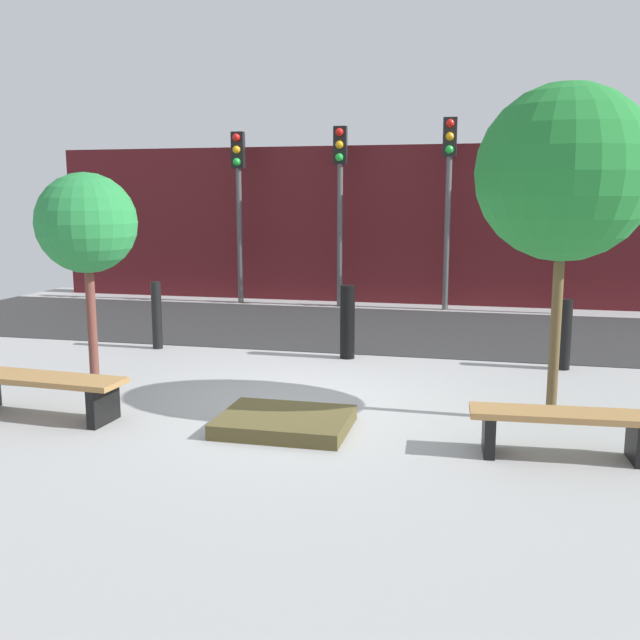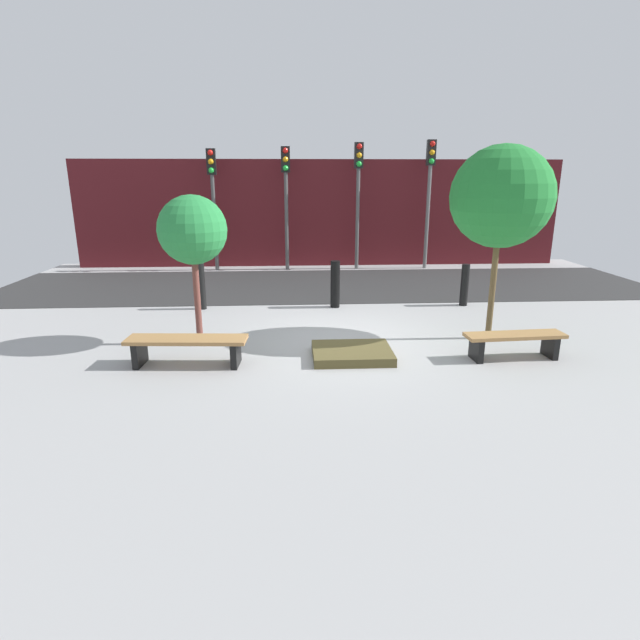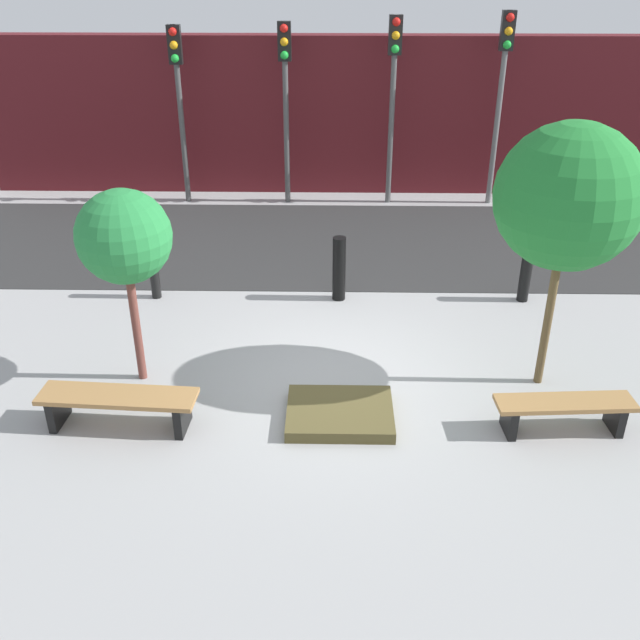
# 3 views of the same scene
# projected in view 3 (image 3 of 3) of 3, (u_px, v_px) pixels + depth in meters

# --- Properties ---
(ground_plane) EXTENTS (18.00, 18.00, 0.00)m
(ground_plane) POSITION_uv_depth(u_px,v_px,m) (339.00, 378.00, 9.76)
(ground_plane) COLOR #9E9E9E
(road_strip) EXTENTS (18.00, 4.48, 0.01)m
(road_strip) POSITION_uv_depth(u_px,v_px,m) (338.00, 243.00, 14.12)
(road_strip) COLOR #2D2D2D
(road_strip) RESTS_ON ground
(building_facade) EXTENTS (16.20, 0.50, 3.49)m
(building_facade) POSITION_uv_depth(u_px,v_px,m) (338.00, 116.00, 16.35)
(building_facade) COLOR #511419
(building_facade) RESTS_ON ground
(bench_left) EXTENTS (1.94, 0.60, 0.46)m
(bench_left) POSITION_uv_depth(u_px,v_px,m) (118.00, 403.00, 8.65)
(bench_left) COLOR black
(bench_left) RESTS_ON ground
(bench_right) EXTENTS (1.69, 0.50, 0.44)m
(bench_right) POSITION_uv_depth(u_px,v_px,m) (564.00, 409.00, 8.57)
(bench_right) COLOR black
(bench_right) RESTS_ON ground
(planter_bed) EXTENTS (1.32, 1.05, 0.15)m
(planter_bed) POSITION_uv_depth(u_px,v_px,m) (340.00, 413.00, 8.90)
(planter_bed) COLOR brown
(planter_bed) RESTS_ON ground
(tree_behind_left_bench) EXTENTS (1.20, 1.20, 2.66)m
(tree_behind_left_bench) POSITION_uv_depth(u_px,v_px,m) (124.00, 238.00, 8.82)
(tree_behind_left_bench) COLOR brown
(tree_behind_left_bench) RESTS_ON ground
(tree_behind_right_bench) EXTENTS (1.79, 1.79, 3.50)m
(tree_behind_right_bench) POSITION_uv_depth(u_px,v_px,m) (569.00, 197.00, 8.47)
(tree_behind_right_bench) COLOR brown
(tree_behind_right_bench) RESTS_ON ground
(bollard_far_left) EXTENTS (0.16, 0.16, 1.06)m
(bollard_far_left) POSITION_uv_depth(u_px,v_px,m) (154.00, 268.00, 11.73)
(bollard_far_left) COLOR black
(bollard_far_left) RESTS_ON ground
(bollard_left) EXTENTS (0.22, 0.22, 1.09)m
(bollard_left) POSITION_uv_depth(u_px,v_px,m) (339.00, 269.00, 11.67)
(bollard_left) COLOR black
(bollard_left) RESTS_ON ground
(bollard_center) EXTENTS (0.19, 0.19, 0.98)m
(bollard_center) POSITION_uv_depth(u_px,v_px,m) (526.00, 273.00, 11.65)
(bollard_center) COLOR black
(bollard_center) RESTS_ON ground
(traffic_light_west) EXTENTS (0.28, 0.27, 3.78)m
(traffic_light_west) POSITION_uv_depth(u_px,v_px,m) (178.00, 84.00, 15.19)
(traffic_light_west) COLOR #484848
(traffic_light_west) RESTS_ON ground
(traffic_light_mid_west) EXTENTS (0.28, 0.27, 3.85)m
(traffic_light_mid_west) POSITION_uv_depth(u_px,v_px,m) (285.00, 82.00, 15.13)
(traffic_light_mid_west) COLOR #4D4D4D
(traffic_light_mid_west) RESTS_ON ground
(traffic_light_mid_east) EXTENTS (0.28, 0.27, 3.97)m
(traffic_light_mid_east) POSITION_uv_depth(u_px,v_px,m) (393.00, 78.00, 15.05)
(traffic_light_mid_east) COLOR #525252
(traffic_light_mid_east) RESTS_ON ground
(traffic_light_east) EXTENTS (0.28, 0.27, 4.06)m
(traffic_light_east) POSITION_uv_depth(u_px,v_px,m) (502.00, 76.00, 14.99)
(traffic_light_east) COLOR slate
(traffic_light_east) RESTS_ON ground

